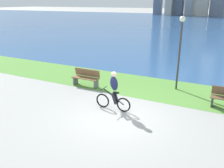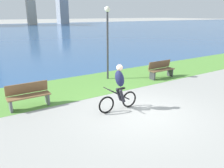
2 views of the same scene
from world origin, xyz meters
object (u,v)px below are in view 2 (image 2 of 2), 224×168
Objects in this scene: bench_near_path at (161,70)px; lamppost_tall at (107,32)px; bench_far_along_path at (29,96)px; cyclist_lead at (119,88)px.

bench_near_path is 3.46m from lamppost_tall.
bench_far_along_path is at bearing -177.47° from bench_near_path.
bench_far_along_path is (-6.91, -0.31, 0.00)m from bench_near_path.
lamppost_tall reaches higher than bench_far_along_path.
cyclist_lead is at bearing -115.93° from lamppost_tall.
bench_far_along_path is 0.41× the size of lamppost_tall.
bench_near_path is (4.28, 2.29, -0.38)m from cyclist_lead.
lamppost_tall reaches higher than bench_near_path.
bench_near_path is at bearing 2.53° from bench_far_along_path.
cyclist_lead is 1.10× the size of bench_near_path.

